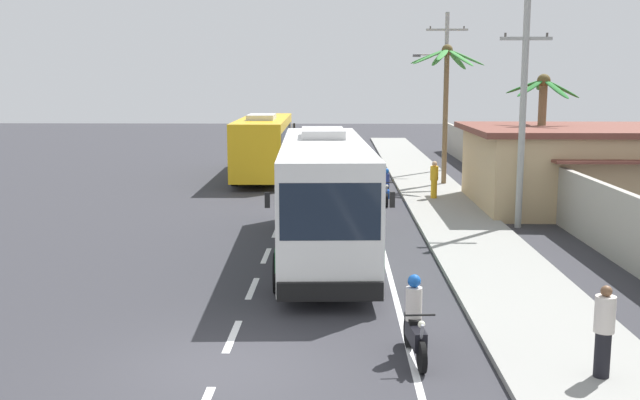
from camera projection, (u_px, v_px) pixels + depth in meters
ground_plane at (219, 368)px, 13.80m from camera, size 160.00×160.00×0.00m
sidewalk_kerb at (480, 248)px, 23.49m from camera, size 3.20×90.00×0.14m
lane_markings at (338, 221)px, 28.34m from camera, size 3.83×71.00×0.01m
boundary_wall at (563, 197)px, 27.17m from camera, size 0.24×60.00×2.18m
coach_bus_foreground at (324, 191)px, 22.73m from camera, size 3.32×12.59×3.82m
coach_bus_far_lane at (264, 144)px, 41.21m from camera, size 3.17×12.48×3.58m
motorcycle_beside_bus at (386, 190)px, 32.05m from camera, size 0.56×1.96×1.59m
motorcycle_trailing at (415, 325)px, 14.24m from camera, size 0.56×1.96×1.64m
pedestrian_near_kerb at (604, 330)px, 12.94m from camera, size 0.36×0.36×1.68m
pedestrian_midwalk at (434, 179)px, 32.87m from camera, size 0.36×0.36×1.67m
utility_pole_mid at (523, 108)px, 26.38m from camera, size 1.84×0.24×8.46m
utility_pole_far at (444, 88)px, 42.62m from camera, size 3.14×0.24×9.26m
palm_nearest at (446, 78)px, 36.91m from camera, size 3.84×3.90×7.17m
palm_second at (542, 117)px, 31.47m from camera, size 3.13×3.32×5.66m
roadside_building at (639, 167)px, 30.93m from camera, size 14.50×8.33×3.46m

